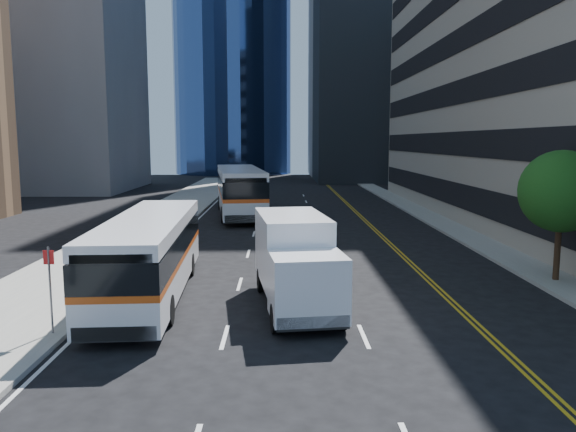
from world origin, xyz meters
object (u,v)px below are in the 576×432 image
object	(u,v)px
street_tree	(561,192)
box_truck	(296,260)
bus_front	(150,253)
bus_rear	(240,190)

from	to	relation	value
street_tree	box_truck	size ratio (longest dim) A/B	0.77
bus_front	box_truck	world-z (taller)	box_truck
street_tree	bus_front	distance (m)	15.82
bus_rear	box_truck	world-z (taller)	bus_rear
street_tree	bus_rear	world-z (taller)	street_tree
bus_rear	box_truck	size ratio (longest dim) A/B	2.11
bus_front	box_truck	xyz separation A→B (m)	(5.21, -1.47, 0.03)
street_tree	bus_rear	distance (m)	25.11
bus_front	bus_rear	world-z (taller)	bus_rear
bus_front	bus_rear	xyz separation A→B (m)	(1.64, 22.40, 0.35)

